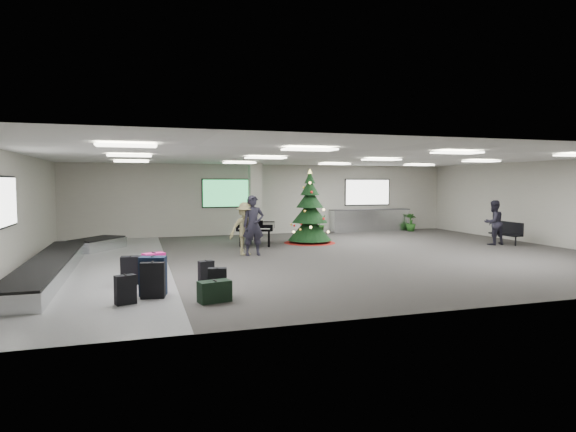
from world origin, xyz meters
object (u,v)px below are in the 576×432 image
object	(u,v)px
christmas_tree	(310,218)
bench	(507,232)
traveler_a	(253,225)
potted_plant_right	(411,222)
baggage_carousel	(62,261)
pink_suitcase	(154,269)
service_counter	(370,220)
traveler_bench	(494,223)
traveler_b	(245,229)
potted_plant_left	(321,224)
grand_piano	(256,227)

from	to	relation	value
christmas_tree	bench	xyz separation A→B (m)	(7.15, -2.65, -0.51)
traveler_a	potted_plant_right	size ratio (longest dim) A/B	2.25
baggage_carousel	pink_suitcase	world-z (taller)	pink_suitcase
traveler_a	service_counter	bearing A→B (deg)	36.46
baggage_carousel	traveler_bench	size ratio (longest dim) A/B	5.70
service_counter	christmas_tree	xyz separation A→B (m)	(-4.36, -3.39, 0.45)
potted_plant_right	bench	bearing A→B (deg)	-80.82
christmas_tree	bench	distance (m)	7.65
traveler_b	traveler_bench	bearing A→B (deg)	-11.22
traveler_bench	traveler_a	bearing A→B (deg)	-4.69
potted_plant_left	potted_plant_right	distance (m)	4.61
christmas_tree	traveler_a	size ratio (longest dim) A/B	1.49
traveler_bench	grand_piano	bearing A→B (deg)	-20.82
pink_suitcase	traveler_b	xyz separation A→B (m)	(3.03, 3.96, 0.49)
baggage_carousel	traveler_b	distance (m)	5.53
pink_suitcase	bench	bearing A→B (deg)	-6.10
christmas_tree	traveler_a	xyz separation A→B (m)	(-2.87, -2.52, -0.02)
traveler_b	potted_plant_right	distance (m)	10.68
service_counter	traveler_bench	xyz separation A→B (m)	(2.12, -6.06, 0.31)
service_counter	traveler_a	distance (m)	9.35
pink_suitcase	grand_piano	world-z (taller)	grand_piano
baggage_carousel	bench	world-z (taller)	bench
service_counter	traveler_bench	size ratio (longest dim) A/B	2.38
traveler_a	traveler_bench	size ratio (longest dim) A/B	1.15
potted_plant_left	service_counter	bearing A→B (deg)	7.45
service_counter	traveler_b	bearing A→B (deg)	-142.46
bench	christmas_tree	bearing A→B (deg)	160.59
grand_piano	potted_plant_left	size ratio (longest dim) A/B	2.33
service_counter	pink_suitcase	xyz separation A→B (m)	(-10.48, -9.68, -0.17)
potted_plant_left	potted_plant_right	xyz separation A→B (m)	(4.60, -0.24, -0.00)
service_counter	traveler_a	xyz separation A→B (m)	(-7.23, -5.91, 0.44)
traveler_b	potted_plant_left	world-z (taller)	traveler_b
grand_piano	traveler_b	size ratio (longest dim) A/B	1.18
christmas_tree	traveler_bench	world-z (taller)	christmas_tree
grand_piano	potted_plant_right	xyz separation A→B (m)	(8.45, 2.82, -0.27)
christmas_tree	potted_plant_left	world-z (taller)	christmas_tree
service_counter	pink_suitcase	bearing A→B (deg)	-137.26
service_counter	traveler_b	distance (m)	9.40
grand_piano	traveler_a	distance (m)	2.61
pink_suitcase	grand_piano	xyz separation A→B (m)	(3.94, 6.27, 0.33)
baggage_carousel	pink_suitcase	size ratio (longest dim) A/B	12.58
grand_piano	bench	bearing A→B (deg)	2.43
service_counter	grand_piano	size ratio (longest dim) A/B	1.98
bench	potted_plant_right	bearing A→B (deg)	100.13
baggage_carousel	traveler_b	size ratio (longest dim) A/B	5.60
pink_suitcase	traveler_bench	distance (m)	13.11
traveler_a	potted_plant_right	world-z (taller)	traveler_a
christmas_tree	potted_plant_left	distance (m)	3.51
grand_piano	potted_plant_right	size ratio (longest dim) A/B	2.34
bench	potted_plant_left	bearing A→B (deg)	134.85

